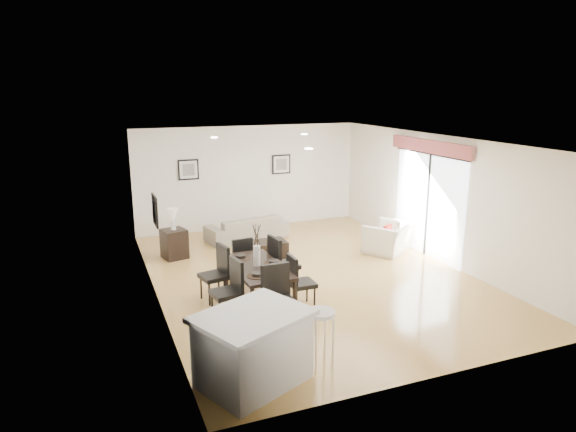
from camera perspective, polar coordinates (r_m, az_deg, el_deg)
name	(u,v)px	position (r m, az deg, el deg)	size (l,w,h in m)	color
ground	(310,275)	(10.36, 2.47, -6.61)	(8.00, 8.00, 0.00)	tan
wall_back	(249,177)	(13.64, -4.34, 4.32)	(6.00, 0.04, 2.70)	white
wall_front	(443,280)	(6.68, 16.79, -6.83)	(6.00, 0.04, 2.70)	white
wall_left	(153,225)	(9.19, -14.80, -0.96)	(0.04, 8.00, 2.70)	white
wall_right	(438,198)	(11.49, 16.34, 1.93)	(0.04, 8.00, 2.70)	white
ceiling	(312,140)	(9.74, 2.63, 8.41)	(6.00, 8.00, 0.02)	white
sofa	(247,228)	(12.72, -4.59, -1.30)	(2.01, 0.79, 0.59)	gray
armchair	(388,238)	(11.89, 11.09, -2.42)	(1.03, 0.90, 0.67)	silver
courtyard_plant_a	(522,233)	(13.24, 24.55, -1.70)	(0.62, 0.54, 0.69)	#335424
courtyard_plant_b	(494,218)	(14.56, 21.95, -0.22)	(0.35, 0.35, 0.63)	#335424
dining_table	(257,269)	(8.88, -3.46, -5.94)	(0.88, 1.69, 0.69)	black
dining_chair_wnear	(231,286)	(8.39, -6.38, -7.72)	(0.51, 0.51, 1.00)	black
dining_chair_wfar	(218,270)	(9.15, -7.79, -5.92)	(0.53, 0.53, 0.99)	black
dining_chair_enear	(298,279)	(8.75, 1.08, -6.97)	(0.42, 0.42, 0.93)	black
dining_chair_efar	(280,261)	(9.44, -0.89, -4.97)	(0.52, 0.52, 1.04)	black
dining_chair_head	(278,294)	(8.00, -1.15, -8.62)	(0.47, 0.47, 1.03)	black
dining_chair_foot	(241,258)	(9.85, -5.28, -4.63)	(0.45, 0.45, 0.91)	black
vase	(257,247)	(8.75, -3.50, -3.49)	(0.80, 1.31, 0.74)	white
coffee_table	(265,250)	(11.35, -2.56, -3.75)	(0.92, 0.55, 0.37)	black
side_table	(174,244)	(11.56, -12.52, -3.03)	(0.49, 0.49, 0.65)	black
table_lamp	(173,216)	(11.39, -12.69, 0.00)	(0.25, 0.25, 0.48)	white
cushion	(387,231)	(11.71, 10.99, -1.69)	(0.29, 0.09, 0.29)	#AF1F16
kitchen_island	(253,348)	(6.68, -3.91, -14.42)	(1.66, 1.50, 0.95)	silver
bar_stool	(321,319)	(6.89, 3.65, -11.37)	(0.38, 0.38, 0.83)	silver
framed_print_back_left	(188,170)	(13.18, -11.01, 5.08)	(0.52, 0.04, 0.52)	black
framed_print_back_right	(281,164)	(13.85, -0.76, 5.77)	(0.52, 0.04, 0.52)	black
framed_print_left_wall	(155,210)	(8.93, -14.57, 0.60)	(0.04, 0.52, 0.52)	black
sliding_door	(429,181)	(11.64, 15.37, 3.72)	(0.12, 2.70, 2.57)	white
courtyard	(518,198)	(14.30, 24.18, 1.83)	(6.00, 6.00, 2.00)	gray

